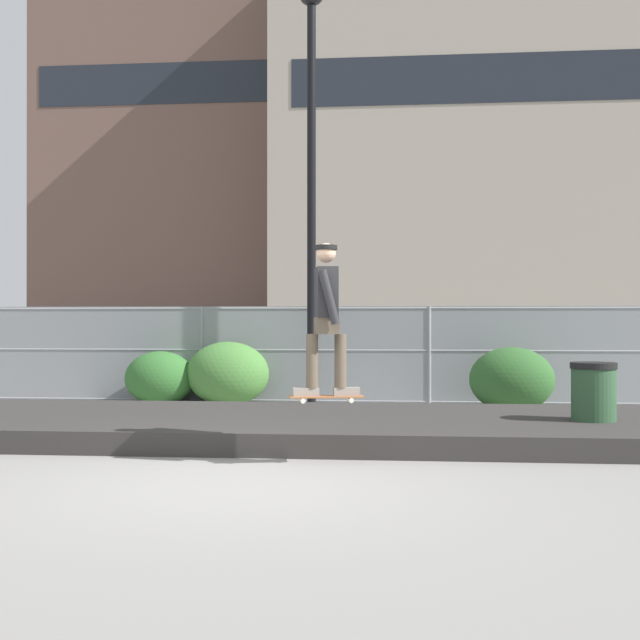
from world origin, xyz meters
The scene contains 14 objects.
ground_plane centered at (0.00, 0.00, 0.00)m, with size 120.00×120.00×0.00m, color gray.
gravel_berm centered at (0.00, 3.24, 0.14)m, with size 10.61×3.61×0.28m, color #33302D.
skateboard centered at (0.76, 1.05, 0.74)m, with size 0.82×0.35×0.07m.
skater centered at (0.76, 1.05, 1.68)m, with size 0.73×0.61×1.65m.
chain_fence centered at (0.00, 7.45, 0.93)m, with size 21.70×0.06×1.85m.
street_lamp centered at (0.00, 6.94, 4.72)m, with size 0.44×0.44×7.71m.
parked_car_near centered at (-4.42, 9.71, 0.84)m, with size 4.50×2.15×1.66m.
parked_car_mid centered at (1.31, 9.46, 0.84)m, with size 4.53×2.20×1.66m.
library_building centered at (-10.85, 46.20, 12.88)m, with size 20.02×13.91×25.76m.
office_block centered at (10.89, 39.36, 11.21)m, with size 31.72×12.41×22.42m.
shrub_left centered at (-2.84, 6.94, 0.50)m, with size 1.31×1.07×1.01m.
shrub_center centered at (-1.56, 6.99, 0.59)m, with size 1.54×1.26×1.19m.
shrub_right centered at (3.52, 6.40, 0.56)m, with size 1.45×1.19×1.12m.
trash_bin centered at (4.06, 3.03, 0.52)m, with size 0.59×0.59×1.03m.
Camera 1 is at (1.46, -7.46, 1.55)m, focal length 44.49 mm.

